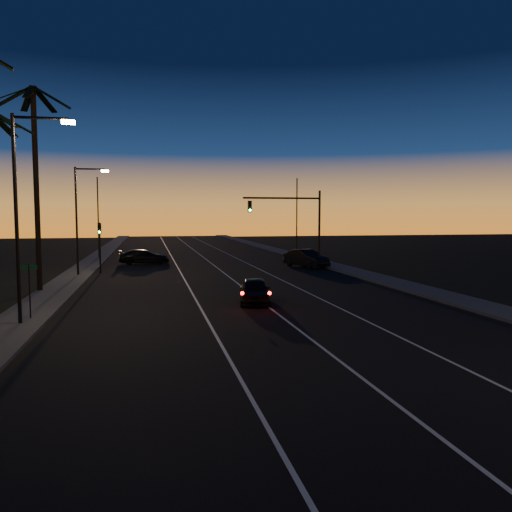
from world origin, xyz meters
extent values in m
cube|color=black|center=(0.00, 30.00, 0.01)|extent=(20.00, 170.00, 0.01)
cube|color=#3D3D3B|center=(-11.20, 30.00, 0.08)|extent=(2.40, 170.00, 0.16)
cube|color=#3D3D3B|center=(11.20, 30.00, 0.08)|extent=(2.40, 170.00, 0.16)
cube|color=silver|center=(-3.00, 30.00, 0.02)|extent=(0.12, 160.00, 0.01)
cube|color=silver|center=(0.50, 30.00, 0.02)|extent=(0.12, 160.00, 0.01)
cube|color=silver|center=(4.00, 30.00, 0.02)|extent=(0.12, 160.00, 0.01)
cube|color=black|center=(-12.17, 24.26, 9.44)|extent=(2.18, 0.92, 1.18)
cube|color=black|center=(-12.76, 24.97, 9.44)|extent=(1.25, 2.12, 1.18)
cube|color=black|center=(-12.35, 23.36, 9.44)|extent=(1.95, 1.61, 1.18)
cylinder|color=black|center=(-12.20, 30.00, 6.25)|extent=(0.32, 0.32, 12.50)
cube|color=black|center=(-11.17, 30.26, 11.94)|extent=(2.18, 0.92, 1.18)
cube|color=black|center=(-11.76, 30.97, 11.94)|extent=(1.25, 2.12, 1.18)
cube|color=black|center=(-12.68, 30.94, 11.94)|extent=(1.34, 2.09, 1.18)
cube|color=black|center=(-13.24, 30.21, 11.94)|extent=(2.18, 0.82, 1.18)
cube|color=black|center=(-13.01, 29.32, 11.94)|extent=(1.90, 1.69, 1.18)
cube|color=black|center=(-12.17, 28.94, 11.94)|extent=(0.45, 2.16, 1.18)
cube|color=black|center=(-11.35, 29.36, 11.94)|extent=(1.95, 1.61, 1.18)
cylinder|color=black|center=(-11.00, 20.00, 4.50)|extent=(0.16, 0.16, 9.00)
cylinder|color=black|center=(-9.90, 20.00, 8.85)|extent=(2.20, 0.12, 0.12)
cube|color=#F8BF63|center=(-8.80, 20.00, 8.72)|extent=(0.55, 0.26, 0.16)
cylinder|color=black|center=(-11.00, 38.00, 4.25)|extent=(0.16, 0.16, 8.50)
cylinder|color=black|center=(-9.90, 38.00, 8.35)|extent=(2.20, 0.12, 0.12)
cube|color=#F8BF63|center=(-8.80, 38.00, 8.22)|extent=(0.55, 0.26, 0.16)
cylinder|color=black|center=(-10.80, 21.00, 1.30)|extent=(0.06, 0.06, 2.60)
cube|color=#0E5529|center=(-10.80, 21.00, 2.45)|extent=(0.70, 0.03, 0.20)
cylinder|color=black|center=(9.50, 40.00, 3.50)|extent=(0.20, 0.20, 7.00)
cylinder|color=black|center=(6.00, 40.00, 6.30)|extent=(7.00, 0.16, 0.16)
cube|color=black|center=(3.10, 40.00, 5.55)|extent=(0.32, 0.28, 1.00)
sphere|color=black|center=(3.10, 39.83, 5.87)|extent=(0.20, 0.20, 0.20)
sphere|color=black|center=(3.10, 39.83, 5.55)|extent=(0.20, 0.20, 0.20)
sphere|color=#14FF59|center=(3.10, 39.83, 5.23)|extent=(0.20, 0.20, 0.20)
cylinder|color=black|center=(-9.50, 40.00, 2.10)|extent=(0.14, 0.14, 4.20)
cube|color=black|center=(-9.50, 40.00, 3.70)|extent=(0.28, 0.25, 0.90)
sphere|color=black|center=(-9.50, 39.85, 3.98)|extent=(0.18, 0.18, 0.18)
sphere|color=black|center=(-9.50, 39.85, 3.70)|extent=(0.18, 0.18, 0.18)
sphere|color=#14FF59|center=(-9.50, 39.85, 3.42)|extent=(0.18, 0.18, 0.18)
cylinder|color=black|center=(-11.00, 55.00, 4.50)|extent=(0.14, 0.14, 9.00)
cylinder|color=black|center=(11.00, 52.00, 4.50)|extent=(0.14, 0.14, 9.00)
imported|color=black|center=(0.07, 23.61, 0.69)|extent=(2.31, 4.21, 1.36)
sphere|color=#FF0F05|center=(-1.04, 21.40, 0.91)|extent=(0.18, 0.18, 0.18)
sphere|color=#FF0F05|center=(0.30, 21.15, 0.91)|extent=(0.18, 0.18, 0.18)
imported|color=black|center=(8.61, 41.06, 0.83)|extent=(3.41, 5.24, 1.63)
imported|color=black|center=(-6.05, 47.40, 0.73)|extent=(4.99, 2.18, 1.43)
camera|label=1|loc=(-5.53, -2.75, 4.76)|focal=35.00mm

